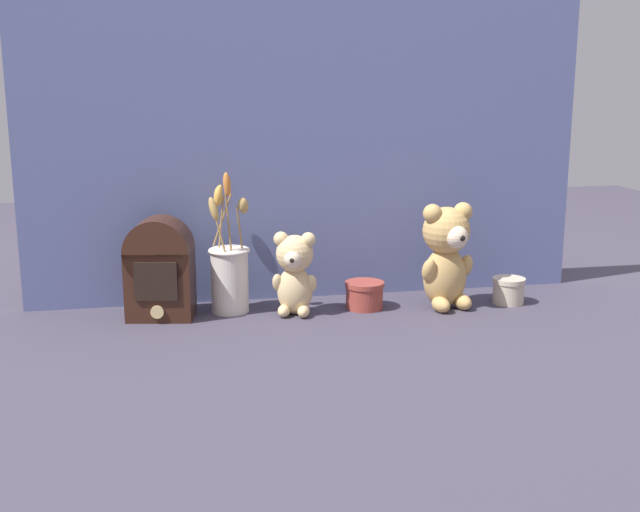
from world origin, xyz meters
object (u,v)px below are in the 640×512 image
(vintage_radio, at_px, (160,268))
(decorative_tin_tall, at_px, (364,295))
(teddy_bear_large, at_px, (447,254))
(teddy_bear_medium, at_px, (295,272))
(decorative_tin_short, at_px, (508,290))
(flower_vase, at_px, (229,273))

(vintage_radio, height_order, decorative_tin_tall, vintage_radio)
(teddy_bear_large, distance_m, teddy_bear_medium, 0.38)
(teddy_bear_large, xyz_separation_m, vintage_radio, (-0.70, 0.05, -0.02))
(teddy_bear_large, height_order, decorative_tin_short, teddy_bear_large)
(vintage_radio, relative_size, decorative_tin_short, 2.91)
(teddy_bear_large, relative_size, decorative_tin_tall, 2.70)
(flower_vase, relative_size, vintage_radio, 1.43)
(decorative_tin_short, bearing_deg, teddy_bear_medium, 179.39)
(teddy_bear_medium, relative_size, decorative_tin_tall, 2.08)
(teddy_bear_large, distance_m, decorative_tin_short, 0.20)
(decorative_tin_tall, bearing_deg, teddy_bear_large, -9.74)
(flower_vase, relative_size, decorative_tin_tall, 3.55)
(teddy_bear_large, distance_m, decorative_tin_tall, 0.23)
(teddy_bear_medium, xyz_separation_m, vintage_radio, (-0.32, 0.04, 0.02))
(vintage_radio, distance_m, decorative_tin_tall, 0.50)
(teddy_bear_large, distance_m, vintage_radio, 0.70)
(teddy_bear_large, bearing_deg, teddy_bear_medium, 177.47)
(vintage_radio, bearing_deg, decorative_tin_tall, -2.04)
(teddy_bear_large, xyz_separation_m, decorative_tin_tall, (-0.20, 0.03, -0.10))
(teddy_bear_large, bearing_deg, vintage_radio, 175.74)
(flower_vase, relative_size, decorative_tin_short, 4.17)
(teddy_bear_large, height_order, flower_vase, flower_vase)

